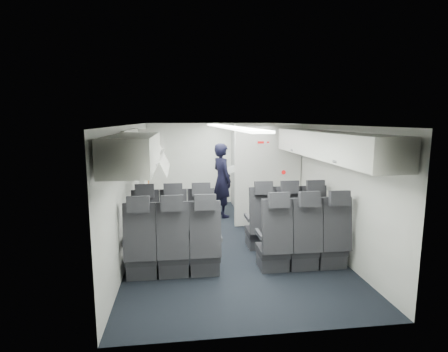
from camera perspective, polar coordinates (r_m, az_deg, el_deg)
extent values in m
cube|color=black|center=(6.72, 0.44, -10.32)|extent=(3.40, 6.00, 0.01)
cube|color=white|center=(6.33, 0.47, 8.39)|extent=(3.40, 6.00, 0.01)
cube|color=silver|center=(9.39, -2.03, 2.06)|extent=(3.40, 0.01, 2.15)
cube|color=silver|center=(3.58, 7.08, -9.86)|extent=(3.40, 0.01, 2.15)
cube|color=silver|center=(6.44, -14.72, -1.53)|extent=(0.01, 6.00, 2.15)
cube|color=silver|center=(6.88, 14.64, -0.86)|extent=(0.01, 6.00, 2.15)
cube|color=white|center=(6.33, 0.47, 8.03)|extent=(0.25, 5.52, 0.03)
cube|color=#232326|center=(6.17, -12.33, -9.63)|extent=(0.44, 0.46, 0.12)
cube|color=#2D2D33|center=(6.23, -12.28, -11.02)|extent=(0.42, 0.42, 0.22)
cube|color=#232326|center=(5.83, -12.67, -6.13)|extent=(0.44, 0.20, 0.80)
cube|color=#232326|center=(5.69, -12.85, -2.38)|extent=(0.30, 0.12, 0.23)
cube|color=#2D2D33|center=(6.09, -14.53, -7.22)|extent=(0.05, 0.40, 0.06)
cube|color=#2D2D33|center=(6.04, -10.35, -7.19)|extent=(0.05, 0.40, 0.06)
cube|color=#232326|center=(6.15, -8.09, -9.58)|extent=(0.44, 0.46, 0.12)
cube|color=#2D2D33|center=(6.20, -8.06, -10.98)|extent=(0.42, 0.42, 0.22)
cube|color=#232326|center=(5.81, -8.22, -6.07)|extent=(0.44, 0.20, 0.80)
cube|color=#232326|center=(5.67, -8.32, -2.29)|extent=(0.30, 0.12, 0.23)
cube|color=#2D2D33|center=(6.04, -10.26, -7.19)|extent=(0.05, 0.40, 0.06)
cube|color=#2D2D33|center=(6.04, -6.05, -7.11)|extent=(0.05, 0.40, 0.06)
cube|color=#232326|center=(6.16, -3.84, -9.48)|extent=(0.44, 0.46, 0.12)
cube|color=#2D2D33|center=(6.21, -3.83, -10.88)|extent=(0.42, 0.42, 0.22)
cube|color=#232326|center=(5.82, -3.76, -5.97)|extent=(0.44, 0.20, 0.80)
cube|color=#232326|center=(5.68, -3.77, -2.20)|extent=(0.30, 0.12, 0.23)
cube|color=#2D2D33|center=(6.04, -5.96, -7.11)|extent=(0.05, 0.40, 0.06)
cube|color=#2D2D33|center=(6.06, -1.76, -6.99)|extent=(0.05, 0.40, 0.06)
cube|color=#232326|center=(6.30, 5.76, -9.07)|extent=(0.44, 0.46, 0.12)
cube|color=#2D2D33|center=(6.35, 5.74, -10.44)|extent=(0.42, 0.42, 0.22)
cube|color=#232326|center=(5.97, 6.31, -5.61)|extent=(0.44, 0.20, 0.80)
cube|color=#232326|center=(5.83, 6.49, -1.93)|extent=(0.30, 0.12, 0.23)
cube|color=#2D2D33|center=(6.15, 3.85, -6.78)|extent=(0.05, 0.40, 0.06)
cube|color=#2D2D33|center=(6.24, 7.84, -6.59)|extent=(0.05, 0.40, 0.06)
cube|color=#232326|center=(6.41, 9.72, -8.82)|extent=(0.44, 0.46, 0.12)
cube|color=#2D2D33|center=(6.47, 9.69, -10.17)|extent=(0.42, 0.42, 0.22)
cube|color=#232326|center=(6.09, 10.45, -5.41)|extent=(0.44, 0.20, 0.80)
cube|color=#232326|center=(5.95, 10.70, -1.80)|extent=(0.30, 0.12, 0.23)
cube|color=#2D2D33|center=(6.25, 7.93, -6.59)|extent=(0.05, 0.40, 0.06)
cube|color=#2D2D33|center=(6.37, 11.78, -6.37)|extent=(0.05, 0.40, 0.06)
cube|color=#232326|center=(6.56, 13.53, -8.55)|extent=(0.44, 0.46, 0.12)
cube|color=#2D2D33|center=(6.61, 13.48, -9.87)|extent=(0.42, 0.42, 0.22)
cube|color=#232326|center=(6.24, 14.40, -5.20)|extent=(0.44, 0.20, 0.80)
cube|color=#232326|center=(6.11, 14.72, -1.67)|extent=(0.30, 0.12, 0.23)
cube|color=#2D2D33|center=(6.38, 11.86, -6.37)|extent=(0.05, 0.40, 0.06)
cube|color=#2D2D33|center=(6.53, 15.53, -6.14)|extent=(0.05, 0.40, 0.06)
cube|color=#232326|center=(5.33, -13.17, -12.73)|extent=(0.44, 0.46, 0.12)
cube|color=#2D2D33|center=(5.39, -13.10, -14.31)|extent=(0.42, 0.42, 0.22)
cube|color=#232326|center=(4.97, -13.61, -8.85)|extent=(0.44, 0.20, 0.80)
cube|color=#232326|center=(4.82, -13.85, -4.51)|extent=(0.30, 0.12, 0.23)
cube|color=#2D2D33|center=(5.24, -15.74, -9.99)|extent=(0.05, 0.40, 0.06)
cube|color=#2D2D33|center=(5.19, -10.86, -9.98)|extent=(0.05, 0.40, 0.06)
cube|color=#232326|center=(5.30, -8.20, -12.70)|extent=(0.44, 0.46, 0.12)
cube|color=#2D2D33|center=(5.37, -8.16, -14.28)|extent=(0.42, 0.42, 0.22)
cube|color=#232326|center=(4.94, -8.36, -8.80)|extent=(0.44, 0.20, 0.80)
cube|color=#232326|center=(4.79, -8.48, -4.43)|extent=(0.30, 0.12, 0.23)
cube|color=#2D2D33|center=(5.19, -10.75, -9.98)|extent=(0.05, 0.40, 0.06)
cube|color=#2D2D33|center=(5.18, -5.81, -9.89)|extent=(0.05, 0.40, 0.06)
cube|color=#232326|center=(5.31, -3.23, -12.57)|extent=(0.44, 0.46, 0.12)
cube|color=#2D2D33|center=(5.38, -3.21, -14.16)|extent=(0.42, 0.42, 0.22)
cube|color=#232326|center=(4.95, -3.09, -8.67)|extent=(0.44, 0.20, 0.80)
cube|color=#232326|center=(4.80, -3.09, -4.31)|extent=(0.30, 0.12, 0.23)
cube|color=#2D2D33|center=(5.18, -5.70, -9.89)|extent=(0.05, 0.40, 0.06)
cube|color=#2D2D33|center=(5.21, -0.78, -9.73)|extent=(0.05, 0.40, 0.06)
cube|color=#232326|center=(5.48, 7.93, -11.96)|extent=(0.44, 0.46, 0.12)
cube|color=#2D2D33|center=(5.54, 7.89, -13.50)|extent=(0.42, 0.42, 0.22)
cube|color=#232326|center=(5.13, 8.69, -8.13)|extent=(0.44, 0.20, 0.80)
cube|color=#232326|center=(4.98, 8.96, -3.90)|extent=(0.30, 0.12, 0.23)
cube|color=#2D2D33|center=(5.31, 5.76, -9.42)|extent=(0.05, 0.40, 0.06)
cube|color=#2D2D33|center=(5.42, 10.35, -9.12)|extent=(0.05, 0.40, 0.06)
cube|color=#232326|center=(5.61, 12.46, -11.58)|extent=(0.44, 0.46, 0.12)
cube|color=#2D2D33|center=(5.67, 12.40, -13.09)|extent=(0.42, 0.42, 0.22)
cube|color=#232326|center=(5.27, 13.44, -7.82)|extent=(0.44, 0.20, 0.80)
cube|color=#232326|center=(5.12, 13.80, -3.69)|extent=(0.30, 0.12, 0.23)
cube|color=#2D2D33|center=(5.42, 10.45, -9.12)|extent=(0.05, 0.40, 0.06)
cube|color=#2D2D33|center=(5.57, 14.82, -8.78)|extent=(0.05, 0.40, 0.06)
cube|color=#232326|center=(5.77, 16.75, -11.16)|extent=(0.44, 0.46, 0.12)
cube|color=#2D2D33|center=(5.83, 16.67, -12.63)|extent=(0.42, 0.42, 0.22)
cube|color=#232326|center=(5.44, 17.91, -7.47)|extent=(0.44, 0.20, 0.80)
cube|color=#232326|center=(5.30, 18.35, -3.47)|extent=(0.30, 0.12, 0.23)
cube|color=#2D2D33|center=(5.57, 14.92, -8.77)|extent=(0.05, 0.40, 0.06)
cube|color=#2D2D33|center=(5.75, 19.03, -8.41)|extent=(0.05, 0.40, 0.06)
cube|color=white|center=(4.32, -14.52, 3.87)|extent=(0.52, 1.80, 0.40)
cylinder|color=slate|center=(4.32, -11.14, 1.85)|extent=(0.04, 0.10, 0.04)
cube|color=#9E9E93|center=(6.08, -12.43, 3.51)|extent=(0.52, 1.70, 0.04)
cube|color=white|center=(6.09, -14.94, 5.32)|extent=(0.06, 1.70, 0.44)
cube|color=white|center=(5.24, -13.29, 4.80)|extent=(0.52, 0.04, 0.40)
cube|color=white|center=(6.89, -11.89, 5.84)|extent=(0.52, 0.04, 0.40)
cube|color=white|center=(6.07, -10.04, 2.53)|extent=(0.21, 1.61, 0.38)
cube|color=white|center=(4.85, 20.52, 4.13)|extent=(0.52, 1.80, 0.40)
cylinder|color=slate|center=(4.75, 17.74, 2.24)|extent=(0.04, 0.10, 0.04)
cube|color=white|center=(6.44, 13.26, 5.58)|extent=(0.52, 1.70, 0.40)
cylinder|color=slate|center=(6.37, 11.10, 4.17)|extent=(0.04, 0.10, 0.04)
cube|color=silver|center=(7.40, 7.15, 0.07)|extent=(1.40, 0.12, 2.13)
cube|color=white|center=(7.22, 6.40, 5.49)|extent=(0.24, 0.01, 0.10)
cube|color=red|center=(7.20, 6.03, 5.49)|extent=(0.13, 0.01, 0.04)
cube|color=red|center=(7.23, 7.20, 5.48)|extent=(0.05, 0.01, 0.03)
cylinder|color=white|center=(7.41, 9.69, 0.61)|extent=(0.11, 0.01, 0.11)
cylinder|color=red|center=(7.40, 9.71, 0.60)|extent=(0.09, 0.01, 0.09)
cube|color=#939399|center=(9.26, 4.00, 1.17)|extent=(0.85, 0.50, 1.90)
cube|color=#3F3F42|center=(9.09, 4.29, -1.87)|extent=(0.80, 0.01, 0.02)
cube|color=#3F3F42|center=(9.01, 4.33, 1.26)|extent=(0.80, 0.01, 0.02)
cube|color=#3F3F42|center=(8.95, 4.36, 4.43)|extent=(0.80, 0.01, 0.02)
cube|color=silver|center=(7.97, -12.86, -0.35)|extent=(0.10, 0.92, 1.86)
cylinder|color=black|center=(7.90, -12.56, 3.24)|extent=(0.03, 0.22, 0.22)
cube|color=gold|center=(8.25, -12.26, 0.34)|extent=(0.02, 0.10, 0.75)
cylinder|color=white|center=(7.18, -13.76, 1.42)|extent=(0.01, 0.11, 0.11)
cylinder|color=red|center=(7.18, -13.68, 1.42)|extent=(0.01, 0.09, 0.09)
imported|color=black|center=(8.07, -0.34, -0.68)|extent=(0.61, 0.73, 1.71)
cube|color=black|center=(6.17, -12.79, 5.04)|extent=(0.47, 0.38, 0.25)
cube|color=white|center=(8.00, 1.05, 1.02)|extent=(0.22, 0.08, 0.15)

